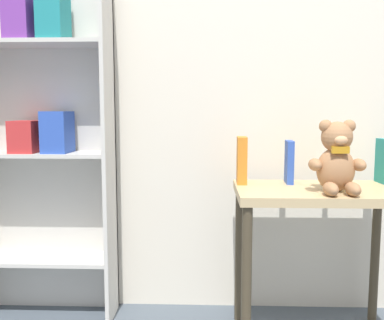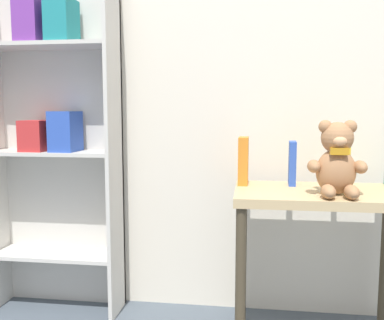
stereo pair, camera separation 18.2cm
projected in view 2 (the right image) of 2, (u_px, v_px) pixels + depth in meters
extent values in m
cube|color=silver|center=(259.00, 55.00, 2.03)|extent=(4.80, 0.06, 2.50)
cube|color=beige|center=(114.00, 154.00, 2.01)|extent=(0.02, 0.22, 1.57)
cube|color=beige|center=(62.00, 151.00, 2.16)|extent=(0.63, 0.02, 1.57)
cube|color=beige|center=(56.00, 254.00, 2.11)|extent=(0.60, 0.21, 0.02)
cube|color=beige|center=(53.00, 153.00, 2.05)|extent=(0.60, 0.21, 0.02)
cube|color=beige|center=(49.00, 46.00, 2.00)|extent=(0.60, 0.21, 0.02)
cube|color=purple|center=(32.00, 21.00, 1.98)|extent=(0.11, 0.16, 0.21)
cube|color=teal|center=(62.00, 21.00, 1.96)|extent=(0.11, 0.16, 0.20)
cube|color=red|center=(36.00, 136.00, 2.04)|extent=(0.11, 0.16, 0.15)
cube|color=#2D51B7|center=(66.00, 131.00, 2.02)|extent=(0.11, 0.16, 0.19)
cube|color=tan|center=(321.00, 195.00, 1.72)|extent=(0.69, 0.42, 0.04)
cylinder|color=#453A29|center=(240.00, 289.00, 1.62)|extent=(0.04, 0.04, 0.63)
cylinder|color=#453A29|center=(242.00, 256.00, 1.98)|extent=(0.04, 0.04, 0.63)
ellipsoid|color=#A8754C|center=(336.00, 172.00, 1.62)|extent=(0.15, 0.11, 0.17)
sphere|color=#A8754C|center=(337.00, 138.00, 1.61)|extent=(0.12, 0.12, 0.12)
sphere|color=#A8754C|center=(325.00, 127.00, 1.61)|extent=(0.05, 0.05, 0.05)
sphere|color=#A8754C|center=(350.00, 127.00, 1.60)|extent=(0.05, 0.05, 0.05)
ellipsoid|color=tan|center=(340.00, 141.00, 1.56)|extent=(0.05, 0.04, 0.04)
ellipsoid|color=#A8754C|center=(314.00, 166.00, 1.62)|extent=(0.05, 0.10, 0.05)
ellipsoid|color=#A8754C|center=(360.00, 167.00, 1.60)|extent=(0.05, 0.10, 0.05)
ellipsoid|color=#A8754C|center=(328.00, 192.00, 1.55)|extent=(0.05, 0.10, 0.05)
ellipsoid|color=#A8754C|center=(352.00, 192.00, 1.54)|extent=(0.05, 0.10, 0.05)
cube|color=#C68419|center=(339.00, 151.00, 1.57)|extent=(0.07, 0.02, 0.03)
cube|color=orange|center=(243.00, 161.00, 1.85)|extent=(0.04, 0.11, 0.21)
cube|color=#2D51B7|center=(292.00, 163.00, 1.84)|extent=(0.03, 0.10, 0.19)
cube|color=gold|center=(344.00, 163.00, 1.78)|extent=(0.02, 0.12, 0.20)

